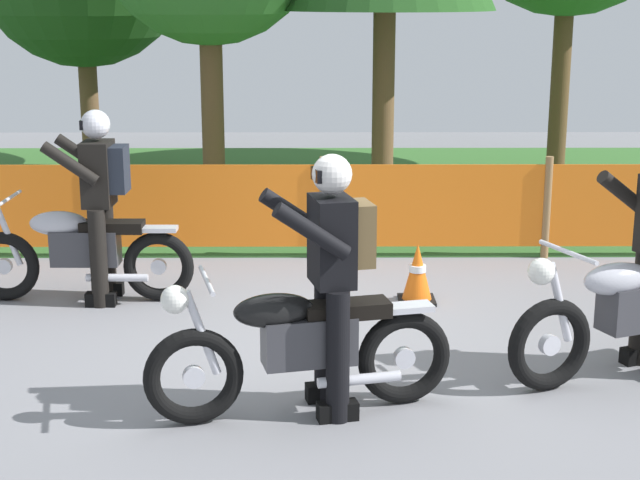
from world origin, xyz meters
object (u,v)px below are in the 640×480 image
Objects in this scene: rider_lead at (333,270)px; traffic_cone at (417,273)px; motorcycle_lead at (300,346)px; rider_third at (100,195)px; motorcycle_trailing at (634,311)px; motorcycle_third at (79,251)px.

rider_lead reaches higher than traffic_cone.
rider_lead reaches higher than motorcycle_lead.
rider_lead is 1.00× the size of rider_third.
motorcycle_trailing is 2.18m from traffic_cone.
motorcycle_lead reaches higher than motorcycle_third.
rider_third is 2.84m from traffic_cone.
motorcycle_third is 1.18× the size of rider_lead.
motorcycle_lead is 1.00× the size of motorcycle_third.
rider_third is 3.19× the size of traffic_cone.
motorcycle_third is (-4.31, 1.75, -0.02)m from motorcycle_trailing.
rider_third reaches higher than motorcycle_trailing.
motorcycle_lead is at bearing 0.51° from rider_lead.
motorcycle_trailing is at bearing 158.54° from motorcycle_third.
motorcycle_lead is 0.54m from rider_lead.
rider_lead is (0.21, 0.05, 0.49)m from motorcycle_lead.
motorcycle_lead is at bearing 126.86° from rider_third.
motorcycle_trailing is 3.70× the size of traffic_cone.
motorcycle_lead is at bearing 130.07° from motorcycle_third.
rider_third is (-1.76, 2.40, 0.49)m from motorcycle_lead.
motorcycle_third is 2.97m from traffic_cone.
rider_third reaches higher than motorcycle_third.
motorcycle_third is at bearing -63.98° from motorcycle_lead.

